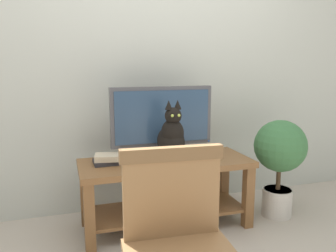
{
  "coord_description": "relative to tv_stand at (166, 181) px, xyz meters",
  "views": [
    {
      "loc": [
        -0.74,
        -1.71,
        1.23
      ],
      "look_at": [
        -0.02,
        0.59,
        0.79
      ],
      "focal_mm": 36.41,
      "sensor_mm": 36.0,
      "label": 1
    }
  ],
  "objects": [
    {
      "name": "cat",
      "position": [
        0.01,
        -0.11,
        0.36
      ],
      "size": [
        0.2,
        0.37,
        0.41
      ],
      "color": "black",
      "rests_on": "media_box"
    },
    {
      "name": "wooden_chair",
      "position": [
        -0.29,
        -1.14,
        0.16
      ],
      "size": [
        0.48,
        0.49,
        0.89
      ],
      "color": "olive",
      "rests_on": "ground"
    },
    {
      "name": "tv_stand",
      "position": [
        0.0,
        0.0,
        0.0
      ],
      "size": [
        1.28,
        0.51,
        0.52
      ],
      "color": "brown",
      "rests_on": "ground"
    },
    {
      "name": "potted_plant",
      "position": [
        0.93,
        -0.1,
        0.15
      ],
      "size": [
        0.42,
        0.42,
        0.8
      ],
      "color": "beige",
      "rests_on": "ground"
    },
    {
      "name": "book_stack",
      "position": [
        -0.44,
        0.04,
        0.2
      ],
      "size": [
        0.2,
        0.17,
        0.07
      ],
      "color": "#2D2D33",
      "rests_on": "tv_stand"
    },
    {
      "name": "back_wall",
      "position": [
        0.02,
        0.51,
        1.04
      ],
      "size": [
        7.0,
        0.12,
        2.8
      ],
      "primitive_type": "cube",
      "color": "#B7BCB2",
      "rests_on": "ground"
    },
    {
      "name": "media_box",
      "position": [
        0.01,
        -0.09,
        0.19
      ],
      "size": [
        0.36,
        0.25,
        0.05
      ],
      "color": "#ADADB2",
      "rests_on": "tv_stand"
    },
    {
      "name": "tv",
      "position": [
        0.0,
        0.1,
        0.45
      ],
      "size": [
        0.79,
        0.2,
        0.55
      ],
      "color": "#4C4C51",
      "rests_on": "tv_stand"
    }
  ]
}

